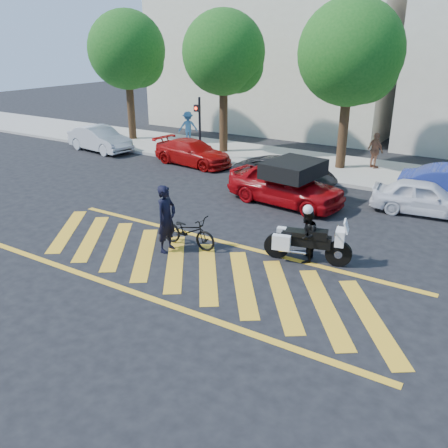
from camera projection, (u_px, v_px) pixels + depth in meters
The scene contains 19 objects.
ground at pixel (193, 267), 13.00m from camera, with size 90.00×90.00×0.00m, color black.
sidewalk at pixel (340, 169), 22.44m from camera, with size 60.00×5.00×0.15m, color #9E998E.
crosswalk at pixel (191, 267), 13.02m from camera, with size 12.33×4.00×0.01m.
building_left at pixel (276, 51), 31.67m from camera, with size 16.00×8.00×10.00m, color beige.
tree_far_left at pixel (129, 53), 27.00m from camera, with size 4.40×4.40×7.41m.
tree_left at pixel (226, 56), 23.82m from camera, with size 4.20×4.20×7.26m.
tree_center at pixel (353, 56), 20.58m from camera, with size 4.60×4.60×7.56m.
signal_pole at pixel (199, 124), 23.18m from camera, with size 0.28×0.43×3.20m.
officer_bike at pixel (166, 219), 13.67m from camera, with size 0.73×0.48×2.00m, color black.
bicycle at pixel (188, 231), 14.12m from camera, with size 0.66×1.88×0.99m, color black.
police_motorcycle at pixel (306, 242), 13.14m from camera, with size 2.41×1.04×1.08m.
officer_moto at pixel (306, 236), 13.08m from camera, with size 0.75×0.59×1.55m, color black.
red_convertible at pixel (285, 184), 17.67m from camera, with size 1.80×4.49×1.53m, color #93060B.
parked_far_left at pixel (100, 139), 25.98m from camera, with size 1.43×4.11×1.36m, color #9FA3A7.
parked_left at pixel (193, 152), 23.25m from camera, with size 1.70×4.19×1.22m, color #9C0A09.
parked_mid_left at pixel (286, 173), 19.78m from camera, with size 2.02×4.38×1.22m, color black.
parked_mid_right at pixel (424, 197), 16.71m from camera, with size 1.45×3.59×1.22m, color silver.
pedestrian_left at pixel (188, 127), 27.64m from camera, with size 1.12×0.65×1.74m, color #366895.
pedestrian_right at pixel (375, 150), 21.99m from camera, with size 0.97×0.40×1.66m, color #945E43.
Camera 1 is at (6.90, -9.43, 5.88)m, focal length 38.00 mm.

